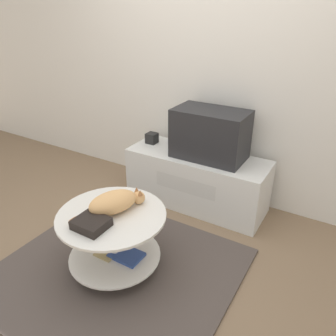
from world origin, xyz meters
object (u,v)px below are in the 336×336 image
at_px(tv, 210,134).
at_px(cat, 114,202).
at_px(dvd_box, 91,223).
at_px(speaker, 152,138).

height_order(tv, cat, tv).
height_order(dvd_box, cat, cat).
height_order(tv, dvd_box, tv).
bearing_deg(speaker, dvd_box, -72.43).
height_order(speaker, cat, cat).
relative_size(tv, dvd_box, 3.10).
distance_m(tv, cat, 1.12).
relative_size(tv, speaker, 6.33).
xyz_separation_m(speaker, cat, (0.43, -1.11, -0.01)).
bearing_deg(dvd_box, cat, 87.41).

